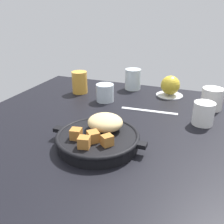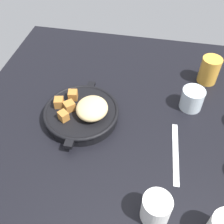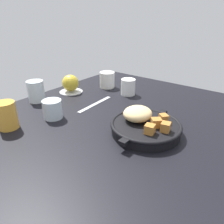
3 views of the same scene
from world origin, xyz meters
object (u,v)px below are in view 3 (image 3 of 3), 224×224
(white_creamer_pitcher, at_px, (128,87))
(cast_iron_skillet, at_px, (145,125))
(red_apple, at_px, (70,83))
(juice_glass_amber, at_px, (7,115))
(water_glass_tall, at_px, (36,91))
(ceramic_mug_white, at_px, (107,80))
(butter_knife, at_px, (95,104))
(water_glass_short, at_px, (52,109))

(white_creamer_pitcher, bearing_deg, cast_iron_skillet, -137.18)
(red_apple, distance_m, juice_glass_amber, 0.39)
(white_creamer_pitcher, height_order, water_glass_tall, water_glass_tall)
(ceramic_mug_white, bearing_deg, red_apple, 150.51)
(cast_iron_skillet, relative_size, ceramic_mug_white, 3.41)
(red_apple, distance_m, water_glass_tall, 0.18)
(juice_glass_amber, relative_size, ceramic_mug_white, 1.18)
(white_creamer_pitcher, xyz_separation_m, ceramic_mug_white, (0.02, 0.15, 0.00))
(red_apple, xyz_separation_m, white_creamer_pitcher, (0.15, -0.24, -0.01))
(cast_iron_skillet, distance_m, butter_knife, 0.30)
(water_glass_short, relative_size, ceramic_mug_white, 0.89)
(white_creamer_pitcher, bearing_deg, water_glass_tall, 139.48)
(water_glass_tall, height_order, juice_glass_amber, juice_glass_amber)
(red_apple, distance_m, white_creamer_pitcher, 0.29)
(ceramic_mug_white, bearing_deg, water_glass_tall, 159.99)
(butter_knife, xyz_separation_m, juice_glass_amber, (-0.34, 0.10, 0.05))
(water_glass_tall, height_order, ceramic_mug_white, water_glass_tall)
(cast_iron_skillet, xyz_separation_m, water_glass_tall, (-0.06, 0.52, 0.02))
(butter_knife, bearing_deg, water_glass_tall, 116.66)
(juice_glass_amber, bearing_deg, white_creamer_pitcher, -14.95)
(water_glass_short, bearing_deg, butter_knife, -11.55)
(water_glass_tall, bearing_deg, ceramic_mug_white, -20.01)
(butter_knife, distance_m, white_creamer_pitcher, 0.20)
(cast_iron_skillet, relative_size, water_glass_short, 3.84)
(water_glass_short, distance_m, juice_glass_amber, 0.16)
(water_glass_short, bearing_deg, water_glass_tall, 72.35)
(water_glass_tall, bearing_deg, white_creamer_pitcher, -40.52)
(water_glass_short, distance_m, ceramic_mug_white, 0.41)
(butter_knife, distance_m, water_glass_short, 0.20)
(red_apple, distance_m, ceramic_mug_white, 0.20)
(red_apple, bearing_deg, water_glass_tall, 170.39)
(ceramic_mug_white, bearing_deg, butter_knife, -153.71)
(cast_iron_skillet, bearing_deg, water_glass_tall, 96.14)
(red_apple, xyz_separation_m, butter_knife, (-0.04, -0.20, -0.04))
(ceramic_mug_white, bearing_deg, white_creamer_pitcher, -99.11)
(white_creamer_pitcher, height_order, juice_glass_amber, juice_glass_amber)
(cast_iron_skillet, height_order, water_glass_short, cast_iron_skillet)
(butter_knife, bearing_deg, cast_iron_skillet, -107.99)
(water_glass_short, height_order, ceramic_mug_white, ceramic_mug_white)
(cast_iron_skillet, xyz_separation_m, butter_knife, (0.08, 0.29, -0.03))
(red_apple, distance_m, butter_knife, 0.21)
(red_apple, height_order, juice_glass_amber, juice_glass_amber)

